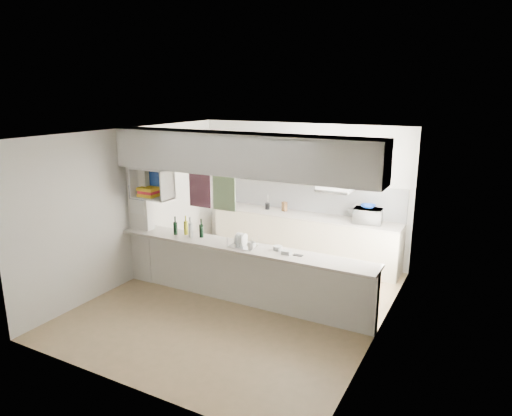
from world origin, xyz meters
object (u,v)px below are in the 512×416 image
Objects in this scene: microwave at (368,216)px; dish_rack at (243,241)px; bowl at (368,206)px; wine_bottles at (188,229)px.

dish_rack is (-1.32, -2.10, -0.05)m from microwave.
microwave is at bearing -66.33° from bowl.
bowl is at bearing 41.74° from wine_bottles.
bowl is at bearing -72.64° from microwave.
microwave is 1.86× the size of bowl.
dish_rack is at bearing -2.44° from wine_bottles.
dish_rack is (-1.31, -2.13, -0.21)m from bowl.
dish_rack is 0.78× the size of wine_bottles.
wine_bottles is at bearing 177.01° from dish_rack.
microwave is 0.17m from bowl.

